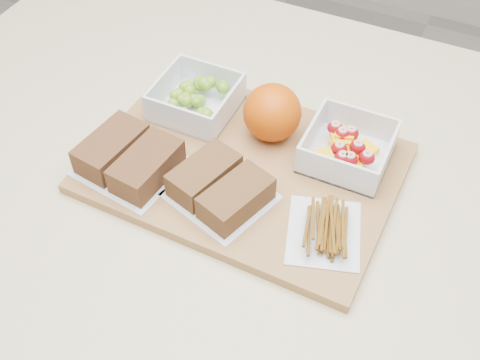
{
  "coord_description": "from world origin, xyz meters",
  "views": [
    {
      "loc": [
        0.22,
        -0.51,
        1.53
      ],
      "look_at": [
        -0.01,
        -0.02,
        0.93
      ],
      "focal_mm": 45.0,
      "sensor_mm": 36.0,
      "label": 1
    }
  ],
  "objects_px": {
    "grape_container": "(197,99)",
    "pretzel_bag": "(325,227)",
    "cutting_board": "(244,168)",
    "sandwich_bag_center": "(220,187)",
    "sandwich_bag_left": "(129,158)",
    "fruit_container": "(347,149)",
    "orange": "(272,113)"
  },
  "relations": [
    {
      "from": "fruit_container",
      "to": "pretzel_bag",
      "type": "height_order",
      "value": "fruit_container"
    },
    {
      "from": "cutting_board",
      "to": "sandwich_bag_center",
      "type": "xyz_separation_m",
      "value": [
        -0.0,
        -0.07,
        0.03
      ]
    },
    {
      "from": "orange",
      "to": "sandwich_bag_left",
      "type": "height_order",
      "value": "orange"
    },
    {
      "from": "sandwich_bag_left",
      "to": "pretzel_bag",
      "type": "distance_m",
      "value": 0.28
    },
    {
      "from": "orange",
      "to": "sandwich_bag_left",
      "type": "relative_size",
      "value": 0.56
    },
    {
      "from": "orange",
      "to": "sandwich_bag_center",
      "type": "relative_size",
      "value": 0.54
    },
    {
      "from": "fruit_container",
      "to": "sandwich_bag_center",
      "type": "height_order",
      "value": "fruit_container"
    },
    {
      "from": "pretzel_bag",
      "to": "grape_container",
      "type": "bearing_deg",
      "value": 151.14
    },
    {
      "from": "sandwich_bag_center",
      "to": "pretzel_bag",
      "type": "xyz_separation_m",
      "value": [
        0.15,
        0.0,
        -0.01
      ]
    },
    {
      "from": "grape_container",
      "to": "sandwich_bag_left",
      "type": "bearing_deg",
      "value": -100.07
    },
    {
      "from": "orange",
      "to": "sandwich_bag_left",
      "type": "xyz_separation_m",
      "value": [
        -0.15,
        -0.15,
        -0.02
      ]
    },
    {
      "from": "cutting_board",
      "to": "pretzel_bag",
      "type": "bearing_deg",
      "value": -23.43
    },
    {
      "from": "cutting_board",
      "to": "grape_container",
      "type": "bearing_deg",
      "value": 148.07
    },
    {
      "from": "sandwich_bag_center",
      "to": "pretzel_bag",
      "type": "distance_m",
      "value": 0.15
    },
    {
      "from": "cutting_board",
      "to": "pretzel_bag",
      "type": "xyz_separation_m",
      "value": [
        0.14,
        -0.07,
        0.02
      ]
    },
    {
      "from": "grape_container",
      "to": "pretzel_bag",
      "type": "xyz_separation_m",
      "value": [
        0.26,
        -0.14,
        -0.01
      ]
    },
    {
      "from": "grape_container",
      "to": "pretzel_bag",
      "type": "height_order",
      "value": "grape_container"
    },
    {
      "from": "sandwich_bag_left",
      "to": "pretzel_bag",
      "type": "xyz_separation_m",
      "value": [
        0.28,
        0.01,
        -0.01
      ]
    },
    {
      "from": "grape_container",
      "to": "fruit_container",
      "type": "distance_m",
      "value": 0.24
    },
    {
      "from": "sandwich_bag_left",
      "to": "fruit_container",
      "type": "bearing_deg",
      "value": 28.59
    },
    {
      "from": "grape_container",
      "to": "sandwich_bag_center",
      "type": "relative_size",
      "value": 0.74
    },
    {
      "from": "sandwich_bag_center",
      "to": "pretzel_bag",
      "type": "bearing_deg",
      "value": 0.52
    },
    {
      "from": "sandwich_bag_center",
      "to": "cutting_board",
      "type": "bearing_deg",
      "value": 86.92
    },
    {
      "from": "grape_container",
      "to": "orange",
      "type": "relative_size",
      "value": 1.37
    },
    {
      "from": "fruit_container",
      "to": "orange",
      "type": "height_order",
      "value": "orange"
    },
    {
      "from": "sandwich_bag_center",
      "to": "sandwich_bag_left",
      "type": "bearing_deg",
      "value": -177.49
    },
    {
      "from": "cutting_board",
      "to": "sandwich_bag_left",
      "type": "relative_size",
      "value": 2.79
    },
    {
      "from": "cutting_board",
      "to": "sandwich_bag_center",
      "type": "relative_size",
      "value": 2.7
    },
    {
      "from": "grape_container",
      "to": "pretzel_bag",
      "type": "relative_size",
      "value": 0.87
    },
    {
      "from": "fruit_container",
      "to": "sandwich_bag_left",
      "type": "bearing_deg",
      "value": -151.41
    },
    {
      "from": "sandwich_bag_left",
      "to": "sandwich_bag_center",
      "type": "height_order",
      "value": "sandwich_bag_left"
    },
    {
      "from": "pretzel_bag",
      "to": "cutting_board",
      "type": "bearing_deg",
      "value": 155.09
    }
  ]
}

